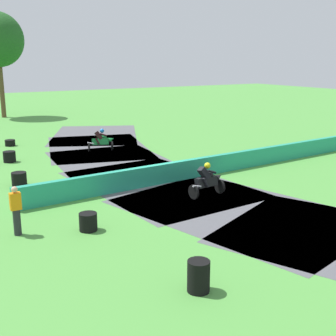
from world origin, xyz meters
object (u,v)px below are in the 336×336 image
(tire_stack_near, at_px, (10,143))
(tire_stack_extra_a, at_px, (199,276))
(motorcycle_lead_green, at_px, (102,141))
(motorcycle_chase_black, at_px, (208,180))
(tire_stack_mid_a, at_px, (9,157))
(tire_stack_far, at_px, (88,222))
(track_marshal, at_px, (16,211))
(tire_stack_mid_b, at_px, (19,179))

(tire_stack_near, relative_size, tire_stack_extra_a, 0.80)
(motorcycle_lead_green, distance_m, motorcycle_chase_black, 10.83)
(motorcycle_chase_black, relative_size, tire_stack_mid_a, 2.52)
(tire_stack_near, xyz_separation_m, tire_stack_extra_a, (-0.16, -21.69, 0.20))
(tire_stack_near, relative_size, tire_stack_far, 1.07)
(motorcycle_lead_green, bearing_deg, tire_stack_far, -114.72)
(tire_stack_near, height_order, track_marshal, track_marshal)
(motorcycle_chase_black, bearing_deg, tire_stack_extra_a, -127.46)
(tire_stack_near, relative_size, track_marshal, 0.39)
(tire_stack_far, bearing_deg, motorcycle_chase_black, 11.33)
(motorcycle_chase_black, height_order, tire_stack_far, motorcycle_chase_black)
(tire_stack_far, relative_size, track_marshal, 0.37)
(tire_stack_mid_a, height_order, track_marshal, track_marshal)
(tire_stack_mid_a, distance_m, tire_stack_mid_b, 5.06)
(tire_stack_mid_a, relative_size, tire_stack_far, 1.11)
(tire_stack_near, relative_size, tire_stack_mid_b, 0.97)
(motorcycle_lead_green, bearing_deg, track_marshal, -124.30)
(track_marshal, bearing_deg, motorcycle_lead_green, 55.70)
(tire_stack_near, distance_m, tire_stack_extra_a, 21.70)
(tire_stack_far, bearing_deg, motorcycle_lead_green, 65.28)
(motorcycle_lead_green, relative_size, tire_stack_extra_a, 2.16)
(tire_stack_near, height_order, tire_stack_mid_a, tire_stack_mid_a)
(tire_stack_mid_b, bearing_deg, tire_stack_near, 80.23)
(motorcycle_chase_black, distance_m, tire_stack_mid_a, 12.05)
(tire_stack_mid_a, xyz_separation_m, track_marshal, (-2.07, -10.92, 0.52))
(tire_stack_mid_b, distance_m, track_marshal, 6.09)
(motorcycle_lead_green, xyz_separation_m, motorcycle_chase_black, (0.17, -10.83, 0.01))
(motorcycle_lead_green, height_order, tire_stack_near, motorcycle_lead_green)
(motorcycle_lead_green, bearing_deg, motorcycle_chase_black, -89.09)
(motorcycle_lead_green, xyz_separation_m, tire_stack_mid_b, (-6.18, -5.25, -0.35))
(motorcycle_lead_green, relative_size, tire_stack_mid_b, 2.61)
(motorcycle_lead_green, xyz_separation_m, tire_stack_mid_a, (-5.54, -0.23, -0.35))
(tire_stack_far, distance_m, track_marshal, 2.31)
(tire_stack_far, xyz_separation_m, tire_stack_extra_a, (0.86, -5.16, 0.10))
(motorcycle_chase_black, distance_m, tire_stack_extra_a, 7.94)
(tire_stack_near, bearing_deg, motorcycle_lead_green, -45.47)
(motorcycle_lead_green, distance_m, track_marshal, 13.50)
(motorcycle_chase_black, relative_size, track_marshal, 1.03)
(tire_stack_near, distance_m, track_marshal, 16.04)
(motorcycle_lead_green, bearing_deg, tire_stack_mid_a, -177.64)
(tire_stack_far, xyz_separation_m, track_marshal, (-2.10, 0.81, 0.52))
(tire_stack_mid_a, xyz_separation_m, tire_stack_extra_a, (0.89, -16.90, 0.10))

